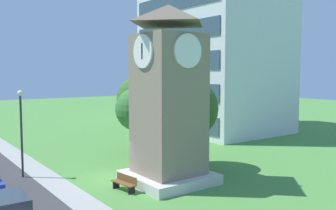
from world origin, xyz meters
TOP-DOWN VIEW (x-y plane):
  - ground_plane at (0.00, 0.00)m, footprint 160.00×160.00m
  - kerb_strip at (0.00, -3.27)m, footprint 120.00×1.60m
  - office_building at (-11.13, 19.44)m, footprint 15.34×11.90m
  - clock_tower at (2.84, 2.45)m, footprint 4.74×4.74m
  - park_bench at (2.69, -0.56)m, footprint 1.85×0.73m
  - street_lamp at (-3.60, -4.50)m, footprint 0.36×0.36m
  - tree_streetside at (-6.52, 6.30)m, footprint 4.18×4.18m
  - tree_near_tower at (-1.93, 3.11)m, footprint 3.13×3.13m
  - tree_by_building at (0.80, 5.66)m, footprint 4.30×4.30m

SIDE VIEW (x-z plane):
  - ground_plane at x=0.00m, z-range 0.00..0.00m
  - kerb_strip at x=0.00m, z-range 0.00..0.01m
  - park_bench at x=2.69m, z-range 0.02..0.90m
  - street_lamp at x=-3.60m, z-range 0.70..6.31m
  - tree_near_tower at x=-1.93m, z-range 1.24..6.92m
  - tree_by_building at x=0.80m, z-range 1.03..7.41m
  - tree_streetside at x=-6.52m, z-range 1.16..7.70m
  - clock_tower at x=2.84m, z-range -0.56..10.20m
  - office_building at x=-11.13m, z-range 0.00..25.60m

